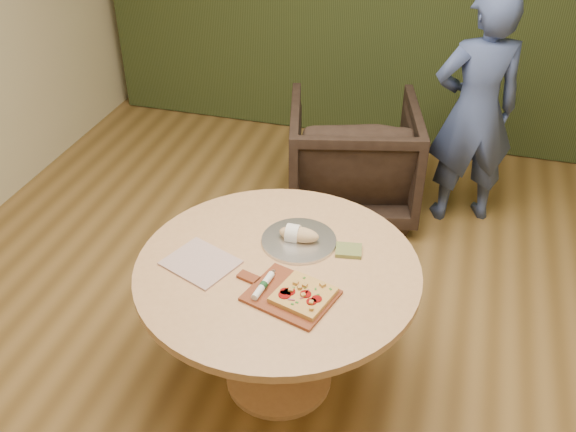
% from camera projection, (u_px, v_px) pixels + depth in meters
% --- Properties ---
extents(room_shell, '(5.04, 6.04, 2.84)m').
position_uv_depth(room_shell, '(296.00, 149.00, 2.44)').
color(room_shell, olive).
rests_on(room_shell, ground).
extents(pedestal_table, '(1.30, 1.30, 0.75)m').
position_uv_depth(pedestal_table, '(278.00, 289.00, 2.97)').
color(pedestal_table, tan).
rests_on(pedestal_table, ground).
extents(pizza_paddle, '(0.47, 0.37, 0.01)m').
position_uv_depth(pizza_paddle, '(289.00, 295.00, 2.72)').
color(pizza_paddle, brown).
rests_on(pizza_paddle, pedestal_table).
extents(flatbread_pizza, '(0.27, 0.27, 0.04)m').
position_uv_depth(flatbread_pizza, '(303.00, 295.00, 2.69)').
color(flatbread_pizza, '#DEAE56').
rests_on(flatbread_pizza, pizza_paddle).
extents(cutlery_roll, '(0.05, 0.20, 0.03)m').
position_uv_depth(cutlery_roll, '(263.00, 285.00, 2.73)').
color(cutlery_roll, white).
rests_on(cutlery_roll, pizza_paddle).
extents(newspaper, '(0.37, 0.34, 0.01)m').
position_uv_depth(newspaper, '(201.00, 263.00, 2.90)').
color(newspaper, white).
rests_on(newspaper, pedestal_table).
extents(serving_tray, '(0.36, 0.36, 0.02)m').
position_uv_depth(serving_tray, '(299.00, 241.00, 3.03)').
color(serving_tray, silver).
rests_on(serving_tray, pedestal_table).
extents(bread_roll, '(0.19, 0.09, 0.09)m').
position_uv_depth(bread_roll, '(297.00, 234.00, 3.01)').
color(bread_roll, '#D8B584').
rests_on(bread_roll, serving_tray).
extents(green_packet, '(0.13, 0.12, 0.02)m').
position_uv_depth(green_packet, '(349.00, 250.00, 2.97)').
color(green_packet, '#57662E').
rests_on(green_packet, pedestal_table).
extents(armchair, '(1.02, 0.98, 0.88)m').
position_uv_depth(armchair, '(353.00, 153.00, 4.38)').
color(armchair, black).
rests_on(armchair, ground).
extents(person_standing, '(0.68, 0.56, 1.59)m').
position_uv_depth(person_standing, '(475.00, 112.00, 4.10)').
color(person_standing, '#3B4D87').
rests_on(person_standing, ground).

